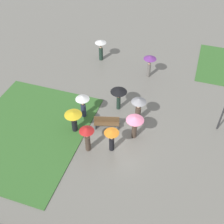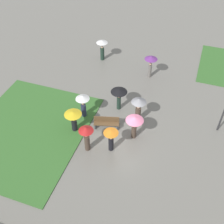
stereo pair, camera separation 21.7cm
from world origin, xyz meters
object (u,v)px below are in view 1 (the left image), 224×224
(park_bench, at_px, (107,122))
(crowd_person_yellow, at_px, (74,118))
(crowd_person_red, at_px, (87,135))
(crowd_person_orange, at_px, (112,136))
(crowd_person_pink, at_px, (135,122))
(lone_walker_far_path, at_px, (150,61))
(crowd_person_black, at_px, (119,93))
(lone_walker_mid_plaza, at_px, (101,47))
(crowd_person_grey, at_px, (139,106))
(crowd_person_white, at_px, (83,102))

(park_bench, height_order, crowd_person_yellow, crowd_person_yellow)
(crowd_person_red, relative_size, crowd_person_orange, 1.13)
(crowd_person_pink, height_order, lone_walker_far_path, lone_walker_far_path)
(crowd_person_red, bearing_deg, crowd_person_yellow, 22.01)
(crowd_person_red, distance_m, crowd_person_yellow, 1.93)
(crowd_person_orange, distance_m, crowd_person_yellow, 2.99)
(crowd_person_red, relative_size, crowd_person_yellow, 1.18)
(crowd_person_black, bearing_deg, lone_walker_mid_plaza, 178.60)
(crowd_person_yellow, height_order, lone_walker_far_path, lone_walker_far_path)
(crowd_person_red, bearing_deg, lone_walker_far_path, -39.63)
(crowd_person_black, bearing_deg, crowd_person_grey, 33.08)
(crowd_person_yellow, bearing_deg, lone_walker_far_path, -146.95)
(crowd_person_red, distance_m, crowd_person_grey, 4.27)
(park_bench, height_order, lone_walker_far_path, lone_walker_far_path)
(crowd_person_red, relative_size, crowd_person_pink, 1.10)
(crowd_person_grey, distance_m, lone_walker_far_path, 5.38)
(lone_walker_far_path, bearing_deg, crowd_person_grey, -50.67)
(crowd_person_red, bearing_deg, crowd_person_orange, -99.09)
(crowd_person_yellow, relative_size, lone_walker_mid_plaza, 0.89)
(crowd_person_yellow, height_order, lone_walker_mid_plaza, lone_walker_mid_plaza)
(crowd_person_pink, relative_size, crowd_person_black, 0.99)
(crowd_person_pink, xyz_separation_m, crowd_person_white, (-3.93, 0.78, -0.09))
(crowd_person_red, xyz_separation_m, crowd_person_orange, (1.43, 0.48, -0.16))
(crowd_person_grey, distance_m, crowd_person_yellow, 4.46)
(crowd_person_grey, height_order, crowd_person_white, crowd_person_grey)
(crowd_person_white, bearing_deg, crowd_person_black, -129.89)
(crowd_person_pink, relative_size, lone_walker_mid_plaza, 0.95)
(crowd_person_orange, bearing_deg, park_bench, -55.53)
(crowd_person_white, bearing_deg, crowd_person_yellow, 101.96)
(crowd_person_black, height_order, lone_walker_far_path, lone_walker_far_path)
(crowd_person_yellow, height_order, crowd_person_white, crowd_person_white)
(crowd_person_black, xyz_separation_m, lone_walker_mid_plaza, (-3.45, 5.79, -0.15))
(crowd_person_pink, bearing_deg, park_bench, 57.90)
(lone_walker_far_path, bearing_deg, crowd_person_yellow, -78.99)
(park_bench, distance_m, lone_walker_far_path, 6.94)
(crowd_person_black, bearing_deg, park_bench, -37.56)
(crowd_person_white, bearing_deg, crowd_person_pink, -177.81)
(crowd_person_black, relative_size, lone_walker_mid_plaza, 0.96)
(park_bench, distance_m, crowd_person_yellow, 2.32)
(crowd_person_pink, distance_m, crowd_person_orange, 1.85)
(crowd_person_orange, xyz_separation_m, crowd_person_white, (-2.85, 2.28, 0.07))
(crowd_person_yellow, distance_m, lone_walker_mid_plaza, 8.96)
(crowd_person_red, height_order, crowd_person_orange, crowd_person_red)
(crowd_person_white, bearing_deg, crowd_person_orange, 154.89)
(crowd_person_yellow, relative_size, lone_walker_far_path, 0.86)
(crowd_person_red, distance_m, crowd_person_orange, 1.51)
(lone_walker_far_path, height_order, lone_walker_mid_plaza, lone_walker_far_path)
(park_bench, xyz_separation_m, crowd_person_black, (0.20, 2.11, 1.00))
(crowd_person_white, xyz_separation_m, lone_walker_mid_plaza, (-1.33, 7.36, 0.01))
(crowd_person_grey, bearing_deg, crowd_person_white, -167.07)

